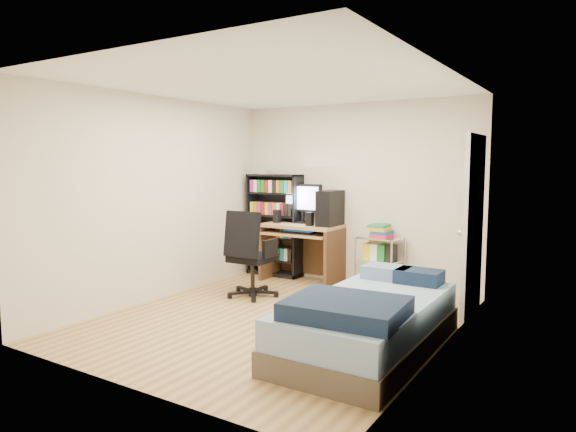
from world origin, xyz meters
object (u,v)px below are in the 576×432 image
Objects in this scene: computer_desk at (311,230)px; office_chair at (250,269)px; media_shelf at (274,224)px; bed at (368,321)px.

computer_desk is 1.22m from office_chair.
office_chair is (-0.23, -1.14, -0.40)m from computer_desk.
media_shelf is at bearing 172.77° from computer_desk.
computer_desk is 2.77m from bed.
media_shelf reaches higher than computer_desk.
computer_desk is at bearing 76.82° from office_chair.
computer_desk reaches higher than bed.
media_shelf is 1.43× the size of office_chair.
bed is at bearing -41.57° from media_shelf.
bed is (2.44, -2.16, -0.51)m from media_shelf.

